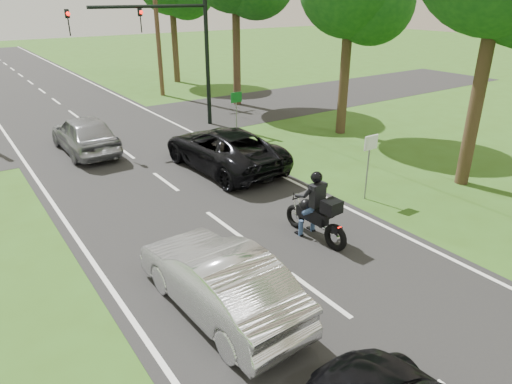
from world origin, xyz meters
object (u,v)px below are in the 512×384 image
Objects in this scene: traffic_signal at (171,41)px; utility_pole_far at (156,12)px; sign_green at (236,104)px; motorcycle_rider at (317,213)px; silver_sedan at (219,280)px; sign_white at (370,152)px; silver_suv at (84,134)px; dark_suv at (224,149)px.

utility_pole_far is (2.86, 8.00, 0.95)m from traffic_signal.
motorcycle_rider is at bearing -109.83° from sign_green.
traffic_signal reaches higher than motorcycle_rider.
sign_green is at bearing -126.90° from silver_sedan.
traffic_signal is (1.70, 12.07, 3.37)m from motorcycle_rider.
silver_sedan is at bearing -162.05° from sign_white.
sign_green is at bearing -62.62° from traffic_signal.
traffic_signal reaches higher than sign_white.
silver_sedan is at bearing -165.35° from motorcycle_rider.
utility_pole_far is at bearing 70.32° from traffic_signal.
silver_suv reaches higher than silver_sedan.
traffic_signal is 11.39m from sign_white.
motorcycle_rider is 1.06× the size of sign_green.
traffic_signal is at bearing -101.29° from dark_suv.
dark_suv is 0.55× the size of utility_pole_far.
motorcycle_rider is 0.23× the size of utility_pole_far.
traffic_signal is at bearing 97.05° from sign_white.
sign_white is (3.07, 1.05, 0.83)m from motorcycle_rider.
motorcycle_rider is 11.40m from silver_suv.
traffic_signal is 3.00× the size of sign_green.
dark_suv reaches higher than silver_sedan.
silver_suv is 12.52m from utility_pole_far.
motorcycle_rider is 0.41× the size of dark_suv.
traffic_signal is at bearing -109.68° from utility_pole_far.
silver_sedan is 0.44× the size of utility_pole_far.
motorcycle_rider reaches higher than silver_sedan.
motorcycle_rider is at bearing -98.03° from traffic_signal.
sign_green is (1.56, -3.02, -2.54)m from traffic_signal.
sign_white is (2.28, -5.04, 0.82)m from dark_suv.
sign_green is (-1.30, -11.02, -3.49)m from utility_pole_far.
dark_suv is 1.25× the size of silver_sedan.
silver_suv is at bearing 102.47° from motorcycle_rider.
dark_suv is 5.59m from sign_white.
motorcycle_rider is 21.03m from utility_pole_far.
sign_white is (-1.50, -19.02, -3.49)m from utility_pole_far.
utility_pole_far reaches higher than silver_suv.
silver_sedan is 7.15m from sign_white.
silver_sedan is 2.09× the size of sign_white.
traffic_signal is at bearing -114.79° from silver_sedan.
traffic_signal is 3.00× the size of sign_white.
utility_pole_far reaches higher than silver_sedan.
sign_green is (0.20, 8.00, 0.00)m from sign_white.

